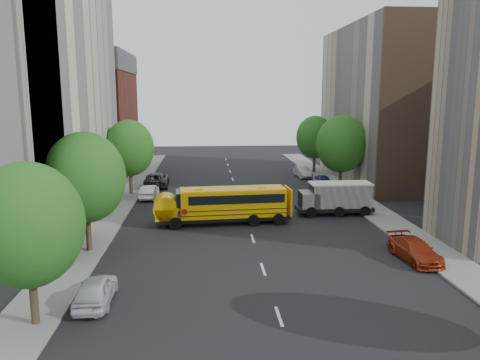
{
  "coord_description": "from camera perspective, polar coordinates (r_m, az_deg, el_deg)",
  "views": [
    {
      "loc": [
        -3.34,
        -34.07,
        10.18
      ],
      "look_at": [
        -0.61,
        2.0,
        3.56
      ],
      "focal_mm": 35.0,
      "sensor_mm": 36.0,
      "label": 1
    }
  ],
  "objects": [
    {
      "name": "parked_car_2",
      "position": [
        53.24,
        -10.14,
        0.04
      ],
      "size": [
        2.85,
        5.75,
        1.57
      ],
      "primitive_type": "imported",
      "rotation": [
        0.0,
        0.0,
        3.19
      ],
      "color": "black",
      "rests_on": "ground"
    },
    {
      "name": "parked_car_0",
      "position": [
        24.68,
        -17.18,
        -12.7
      ],
      "size": [
        1.72,
        4.15,
        1.41
      ],
      "primitive_type": "imported",
      "rotation": [
        0.0,
        0.0,
        3.16
      ],
      "color": "silver",
      "rests_on": "ground"
    },
    {
      "name": "street_tree_2",
      "position": [
        48.97,
        -13.32,
        3.81
      ],
      "size": [
        4.99,
        4.99,
        7.71
      ],
      "color": "#38281C",
      "rests_on": "ground"
    },
    {
      "name": "street_tree_5",
      "position": [
        62.0,
        9.11,
        5.17
      ],
      "size": [
        4.86,
        4.86,
        7.51
      ],
      "color": "#38281C",
      "rests_on": "ground"
    },
    {
      "name": "parked_car_4",
      "position": [
        52.25,
        10.09,
        -0.22
      ],
      "size": [
        1.74,
        4.26,
        1.45
      ],
      "primitive_type": "imported",
      "rotation": [
        0.0,
        0.0,
        -0.01
      ],
      "color": "#313656",
      "rests_on": "ground"
    },
    {
      "name": "safari_truck",
      "position": [
        41.0,
        11.5,
        -2.12
      ],
      "size": [
        6.51,
        2.47,
        2.77
      ],
      "rotation": [
        0.0,
        0.0,
        -0.01
      ],
      "color": "black",
      "rests_on": "ground"
    },
    {
      "name": "building_left_redbrick",
      "position": [
        63.88,
        -17.7,
        6.58
      ],
      "size": [
        10.0,
        15.0,
        13.0
      ],
      "primitive_type": "cube",
      "color": "maroon",
      "rests_on": "ground"
    },
    {
      "name": "street_tree_1",
      "position": [
        31.46,
        -18.35,
        0.27
      ],
      "size": [
        5.12,
        5.12,
        7.9
      ],
      "color": "#38281C",
      "rests_on": "ground"
    },
    {
      "name": "building_right_far",
      "position": [
        58.14,
        17.42,
        8.74
      ],
      "size": [
        10.0,
        22.0,
        18.0
      ],
      "primitive_type": "cube",
      "color": "#B6A28D",
      "rests_on": "ground"
    },
    {
      "name": "building_left_cream",
      "position": [
        42.67,
        -24.76,
        9.19
      ],
      "size": [
        10.0,
        26.0,
        20.0
      ],
      "primitive_type": "cube",
      "color": "beige",
      "rests_on": "ground"
    },
    {
      "name": "lane_markings",
      "position": [
        45.35,
        0.01,
        -2.6
      ],
      "size": [
        0.15,
        64.0,
        0.01
      ],
      "primitive_type": "cube",
      "color": "silver",
      "rests_on": "ground"
    },
    {
      "name": "street_tree_0",
      "position": [
        22.18,
        -24.47,
        -5.04
      ],
      "size": [
        4.8,
        4.8,
        7.41
      ],
      "color": "#38281C",
      "rests_on": "ground"
    },
    {
      "name": "parked_car_3",
      "position": [
        31.3,
        20.54,
        -8.0
      ],
      "size": [
        2.29,
        4.75,
        1.33
      ],
      "primitive_type": "imported",
      "rotation": [
        0.0,
        0.0,
        0.1
      ],
      "color": "maroon",
      "rests_on": "ground"
    },
    {
      "name": "parked_car_1",
      "position": [
        47.31,
        -11.0,
        -1.42
      ],
      "size": [
        1.6,
        4.15,
        1.35
      ],
      "primitive_type": "imported",
      "rotation": [
        0.0,
        0.0,
        3.1
      ],
      "color": "silver",
      "rests_on": "ground"
    },
    {
      "name": "sidewalk_left",
      "position": [
        41.17,
        -15.66,
        -4.25
      ],
      "size": [
        3.0,
        80.0,
        0.12
      ],
      "primitive_type": "cube",
      "color": "slate",
      "rests_on": "ground"
    },
    {
      "name": "parked_car_5",
      "position": [
        58.93,
        7.63,
        0.98
      ],
      "size": [
        1.79,
        4.15,
        1.33
      ],
      "primitive_type": "imported",
      "rotation": [
        0.0,
        0.0,
        0.1
      ],
      "color": "#999894",
      "rests_on": "ground"
    },
    {
      "name": "ground",
      "position": [
        35.71,
        1.23,
        -6.2
      ],
      "size": [
        120.0,
        120.0,
        0.0
      ],
      "primitive_type": "plane",
      "color": "black",
      "rests_on": "ground"
    },
    {
      "name": "street_tree_4",
      "position": [
        50.42,
        12.26,
        4.32
      ],
      "size": [
        5.25,
        5.25,
        8.1
      ],
      "color": "#38281C",
      "rests_on": "ground"
    },
    {
      "name": "building_right_sidewall",
      "position": [
        48.08,
        22.27,
        8.2
      ],
      "size": [
        10.1,
        0.3,
        18.0
      ],
      "primitive_type": "cube",
      "color": "brown",
      "rests_on": "ground"
    },
    {
      "name": "school_bus",
      "position": [
        37.35,
        -2.11,
        -2.87
      ],
      "size": [
        10.53,
        3.23,
        2.93
      ],
      "rotation": [
        0.0,
        0.0,
        0.08
      ],
      "color": "black",
      "rests_on": "ground"
    },
    {
      "name": "sidewalk_right",
      "position": [
        43.0,
        16.04,
        -3.66
      ],
      "size": [
        3.0,
        80.0,
        0.12
      ],
      "primitive_type": "cube",
      "color": "slate",
      "rests_on": "ground"
    }
  ]
}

